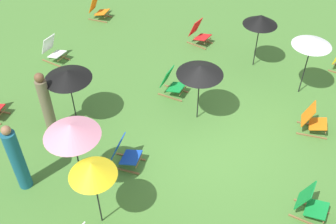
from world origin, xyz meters
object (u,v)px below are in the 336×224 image
Objects in this scene: deckchair_7 at (310,203)px; deckchair_2 at (172,83)px; umbrella_2 at (261,20)px; umbrella_3 at (92,169)px; person_0 at (46,104)px; deckchair_10 at (313,120)px; deckchair_3 at (199,33)px; umbrella_0 at (200,70)px; umbrella_4 at (312,42)px; person_1 at (17,159)px; deckchair_5 at (124,153)px; umbrella_5 at (67,75)px; deckchair_9 at (53,50)px; umbrella_1 at (71,130)px; deckchair_11 at (98,9)px.

deckchair_2 is at bearing 63.37° from deckchair_7.
umbrella_2 is 6.99m from umbrella_3.
person_0 is (1.90, 2.56, -0.79)m from umbrella_3.
umbrella_3 reaches higher than deckchair_10.
umbrella_0 reaches higher than deckchair_3.
umbrella_4 is (-0.82, -1.55, 0.11)m from umbrella_2.
umbrella_3 is at bearing 61.45° from person_1.
umbrella_5 is at bearing 60.18° from deckchair_5.
deckchair_3 is 2.43m from umbrella_2.
deckchair_5 is 1.00× the size of deckchair_7.
umbrella_3 is (-1.60, -0.27, 1.30)m from deckchair_5.
deckchair_9 is 8.02m from deckchair_10.
umbrella_1 is 6.67m from umbrella_2.
deckchair_2 is at bearing -162.97° from deckchair_3.
umbrella_1 is (-6.78, 0.33, 1.48)m from deckchair_3.
person_1 reaches higher than umbrella_4.
umbrella_0 is (-0.69, -1.03, 1.21)m from deckchair_2.
deckchair_2 is 0.46× the size of umbrella_3.
umbrella_0 is 0.93× the size of umbrella_3.
umbrella_4 is (2.18, -2.36, 0.12)m from umbrella_0.
deckchair_9 is at bearing 45.46° from umbrella_5.
umbrella_4 reaches higher than deckchair_5.
deckchair_2 is 1.00× the size of deckchair_11.
umbrella_4 is (4.39, -3.39, 1.33)m from deckchair_5.
deckchair_3 is 1.02× the size of deckchair_7.
deckchair_10 is 7.17m from person_1.
deckchair_3 is (2.86, 0.18, 0.00)m from deckchair_2.
umbrella_4 is 7.05m from person_0.
deckchair_10 is 6.27m from umbrella_5.
deckchair_3 is 1.02× the size of deckchair_5.
umbrella_3 is 6.75m from umbrella_4.
umbrella_0 reaches higher than umbrella_5.
umbrella_5 is (-5.07, -2.25, 1.13)m from deckchair_11.
umbrella_1 reaches higher than deckchair_9.
umbrella_5 is at bearing 41.60° from umbrella_3.
deckchair_2 and deckchair_3 have the same top height.
deckchair_7 is 0.46× the size of person_0.
deckchair_10 is 5.91m from umbrella_3.
person_1 is at bearing 108.12° from umbrella_1.
umbrella_2 is 0.96× the size of person_0.
deckchair_7 is 5.64m from umbrella_2.
umbrella_3 reaches higher than deckchair_2.
deckchair_11 is at bearing 29.55° from deckchair_5.
deckchair_3 is at bearing 156.44° from person_0.
deckchair_2 is 0.48× the size of umbrella_2.
umbrella_0 reaches higher than deckchair_11.
umbrella_3 is at bearing -173.09° from deckchair_2.
umbrella_1 is 1.09× the size of person_1.
umbrella_4 is (5.41, -3.91, -0.15)m from umbrella_1.
umbrella_0 is at bearing -91.31° from deckchair_9.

